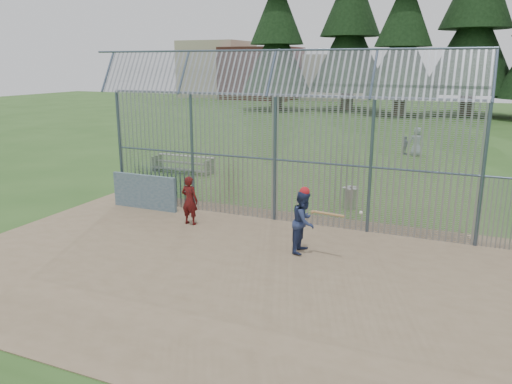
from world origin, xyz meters
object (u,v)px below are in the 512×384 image
at_px(bleacher, 183,164).
at_px(trash_can, 350,198).
at_px(batter, 304,222).
at_px(dugout_wall, 145,192).
at_px(onlooker, 190,200).

bearing_deg(bleacher, trash_can, -18.24).
bearing_deg(trash_can, bleacher, 161.76).
xyz_separation_m(batter, trash_can, (0.20, 4.65, -0.48)).
relative_size(dugout_wall, batter, 1.49).
relative_size(onlooker, bleacher, 0.51).
relative_size(batter, onlooker, 1.09).
xyz_separation_m(onlooker, trash_can, (4.21, 3.80, -0.41)).
bearing_deg(dugout_wall, onlooker, -20.66).
xyz_separation_m(dugout_wall, trash_can, (6.55, 2.92, -0.24)).
xyz_separation_m(dugout_wall, bleacher, (-1.96, 5.73, -0.21)).
bearing_deg(dugout_wall, trash_can, 24.07).
distance_m(onlooker, bleacher, 7.89).
distance_m(batter, trash_can, 4.68).
height_order(dugout_wall, trash_can, dugout_wall).
height_order(dugout_wall, batter, batter).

